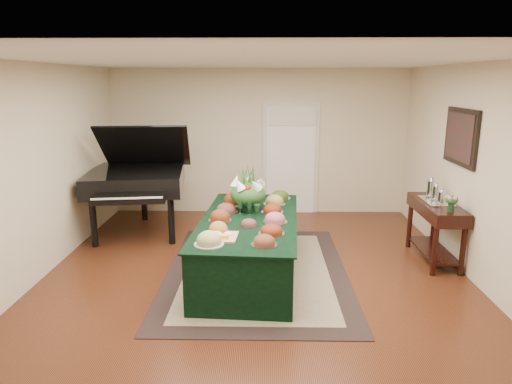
{
  "coord_description": "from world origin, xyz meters",
  "views": [
    {
      "loc": [
        0.11,
        -5.53,
        2.48
      ],
      "look_at": [
        0.0,
        0.3,
        1.05
      ],
      "focal_mm": 32.0,
      "sensor_mm": 36.0,
      "label": 1
    }
  ],
  "objects_px": {
    "buffet_table": "(249,246)",
    "grand_piano": "(137,179)",
    "floral_centerpiece": "(248,190)",
    "mahogany_sideboard": "(436,216)"
  },
  "relations": [
    {
      "from": "mahogany_sideboard",
      "to": "grand_piano",
      "type": "bearing_deg",
      "value": 165.74
    },
    {
      "from": "floral_centerpiece",
      "to": "mahogany_sideboard",
      "type": "xyz_separation_m",
      "value": [
        2.61,
        0.11,
        -0.39
      ]
    },
    {
      "from": "floral_centerpiece",
      "to": "grand_piano",
      "type": "xyz_separation_m",
      "value": [
        -1.86,
        1.25,
        -0.12
      ]
    },
    {
      "from": "buffet_table",
      "to": "floral_centerpiece",
      "type": "height_order",
      "value": "floral_centerpiece"
    },
    {
      "from": "floral_centerpiece",
      "to": "grand_piano",
      "type": "distance_m",
      "value": 2.24
    },
    {
      "from": "buffet_table",
      "to": "grand_piano",
      "type": "xyz_separation_m",
      "value": [
        -1.89,
        1.62,
        0.54
      ]
    },
    {
      "from": "buffet_table",
      "to": "grand_piano",
      "type": "bearing_deg",
      "value": 139.29
    },
    {
      "from": "grand_piano",
      "to": "mahogany_sideboard",
      "type": "distance_m",
      "value": 4.62
    },
    {
      "from": "buffet_table",
      "to": "floral_centerpiece",
      "type": "xyz_separation_m",
      "value": [
        -0.03,
        0.38,
        0.67
      ]
    },
    {
      "from": "grand_piano",
      "to": "mahogany_sideboard",
      "type": "xyz_separation_m",
      "value": [
        4.47,
        -1.13,
        -0.27
      ]
    }
  ]
}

